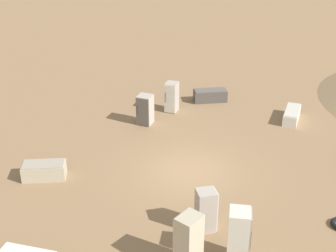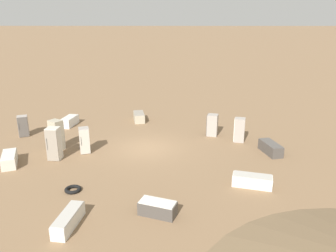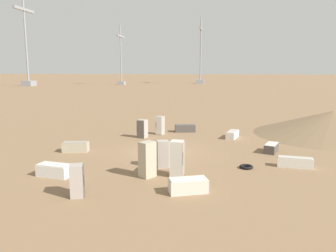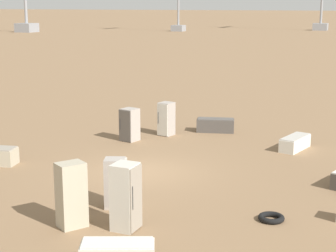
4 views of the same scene
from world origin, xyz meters
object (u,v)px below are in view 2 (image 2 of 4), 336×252
object	(u,v)px
discarded_fridge_0	(139,117)
discarded_fridge_1	(158,208)
discarded_fridge_11	(57,135)
discarded_fridge_12	(9,159)
discarded_fridge_7	(23,126)
discarded_fridge_8	(239,130)
discarded_fridge_2	(69,220)
discarded_fridge_10	(271,148)
scrap_tire	(73,189)
discarded_fridge_4	(212,125)
discarded_fridge_6	(252,181)
discarded_fridge_9	(69,121)
discarded_fridge_5	(84,140)
discarded_fridge_3	(54,144)

from	to	relation	value
discarded_fridge_0	discarded_fridge_1	distance (m)	13.43
discarded_fridge_11	discarded_fridge_12	world-z (taller)	discarded_fridge_11
discarded_fridge_7	discarded_fridge_8	bearing A→B (deg)	155.14
discarded_fridge_0	discarded_fridge_1	bearing A→B (deg)	-91.41
discarded_fridge_1	discarded_fridge_2	bearing A→B (deg)	-56.42
discarded_fridge_7	discarded_fridge_10	distance (m)	16.50
discarded_fridge_2	discarded_fridge_10	size ratio (longest dim) A/B	1.03
discarded_fridge_2	scrap_tire	distance (m)	2.87
discarded_fridge_2	discarded_fridge_4	size ratio (longest dim) A/B	1.33
discarded_fridge_7	discarded_fridge_11	world-z (taller)	discarded_fridge_11
discarded_fridge_6	discarded_fridge_9	bearing A→B (deg)	-114.18
discarded_fridge_8	discarded_fridge_11	size ratio (longest dim) A/B	0.85
discarded_fridge_2	discarded_fridge_5	xyz separation A→B (m)	(1.34, -7.51, 0.49)
discarded_fridge_1	discarded_fridge_4	size ratio (longest dim) A/B	1.11
discarded_fridge_3	scrap_tire	world-z (taller)	discarded_fridge_3
discarded_fridge_6	discarded_fridge_12	world-z (taller)	discarded_fridge_12
discarded_fridge_11	discarded_fridge_7	bearing A→B (deg)	176.86
discarded_fridge_7	discarded_fridge_10	bearing A→B (deg)	148.41
discarded_fridge_2	discarded_fridge_12	bearing A→B (deg)	138.97
discarded_fridge_9	discarded_fridge_2	bearing A→B (deg)	115.59
discarded_fridge_2	scrap_tire	size ratio (longest dim) A/B	2.58
discarded_fridge_3	scrap_tire	xyz separation A→B (m)	(-2.12, 3.69, -0.87)
discarded_fridge_1	discarded_fridge_3	xyz separation A→B (m)	(6.22, -5.57, 0.65)
discarded_fridge_10	discarded_fridge_7	bearing A→B (deg)	156.81
discarded_fridge_5	discarded_fridge_11	distance (m)	1.91
discarded_fridge_4	discarded_fridge_8	bearing A→B (deg)	-110.86
discarded_fridge_5	discarded_fridge_7	size ratio (longest dim) A/B	1.08
discarded_fridge_1	discarded_fridge_5	size ratio (longest dim) A/B	1.07
discarded_fridge_0	discarded_fridge_8	xyz separation A→B (m)	(-7.12, 4.49, 0.46)
discarded_fridge_2	discarded_fridge_6	distance (m)	8.58
discarded_fridge_8	discarded_fridge_12	world-z (taller)	discarded_fridge_8
discarded_fridge_4	discarded_fridge_9	distance (m)	10.86
discarded_fridge_0	discarded_fridge_3	distance (m)	8.70
discarded_fridge_7	discarded_fridge_12	world-z (taller)	discarded_fridge_7
discarded_fridge_9	discarded_fridge_11	bearing A→B (deg)	107.54
discarded_fridge_4	scrap_tire	distance (m)	10.94
discarded_fridge_8	discarded_fridge_10	bearing A→B (deg)	-129.26
discarded_fridge_1	discarded_fridge_4	distance (m)	10.47
discarded_fridge_7	discarded_fridge_11	bearing A→B (deg)	121.02
discarded_fridge_10	scrap_tire	world-z (taller)	discarded_fridge_10
discarded_fridge_1	discarded_fridge_6	world-z (taller)	discarded_fridge_1
discarded_fridge_0	discarded_fridge_1	size ratio (longest dim) A/B	1.09
scrap_tire	discarded_fridge_12	bearing A→B (deg)	-32.91
discarded_fridge_2	discarded_fridge_7	size ratio (longest dim) A/B	1.38
discarded_fridge_9	scrap_tire	world-z (taller)	discarded_fridge_9
discarded_fridge_5	scrap_tire	size ratio (longest dim) A/B	2.02
discarded_fridge_3	discarded_fridge_4	size ratio (longest dim) A/B	1.27
discarded_fridge_3	discarded_fridge_10	bearing A→B (deg)	-172.07
discarded_fridge_7	discarded_fridge_9	world-z (taller)	discarded_fridge_7
discarded_fridge_6	discarded_fridge_12	distance (m)	13.10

